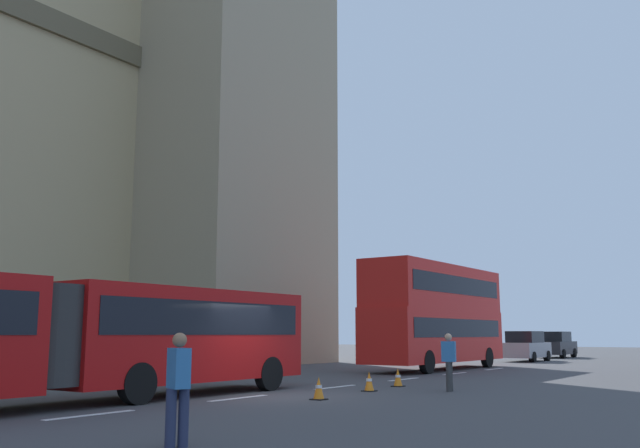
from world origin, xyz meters
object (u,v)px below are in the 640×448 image
object	(u,v)px
pedestrian_near_cones	(178,385)
pedestrian_by_kerb	(449,360)
sedan_trailing	(556,345)
traffic_cone_east	(398,378)
traffic_cone_west	(319,389)
sedan_lead	(526,346)
articulated_bus	(36,331)
double_decker_bus	(436,312)
traffic_cone_middle	(369,382)

from	to	relation	value
pedestrian_near_cones	pedestrian_by_kerb	bearing A→B (deg)	4.26
sedan_trailing	traffic_cone_east	size ratio (longest dim) A/B	7.59
traffic_cone_east	traffic_cone_west	bearing A→B (deg)	-174.78
sedan_trailing	pedestrian_near_cones	world-z (taller)	sedan_trailing
sedan_lead	pedestrian_by_kerb	distance (m)	24.16
pedestrian_near_cones	articulated_bus	bearing A→B (deg)	75.02
double_decker_bus	traffic_cone_east	xyz separation A→B (m)	(-10.41, -3.51, -2.43)
pedestrian_near_cones	traffic_cone_east	bearing A→B (deg)	13.64
double_decker_bus	pedestrian_near_cones	size ratio (longest dim) A/B	6.33
pedestrian_near_cones	pedestrian_by_kerb	size ratio (longest dim) A/B	1.00
sedan_lead	traffic_cone_west	bearing A→B (deg)	-172.30
pedestrian_near_cones	double_decker_bus	bearing A→B (deg)	15.95
traffic_cone_middle	traffic_cone_east	world-z (taller)	same
sedan_lead	traffic_cone_east	xyz separation A→B (m)	(-22.76, -3.30, -0.63)
traffic_cone_west	traffic_cone_east	distance (m)	5.13
sedan_lead	sedan_trailing	xyz separation A→B (m)	(7.82, 0.41, 0.00)
double_decker_bus	traffic_cone_west	size ratio (longest dim) A/B	18.44
double_decker_bus	sedan_lead	distance (m)	12.49
traffic_cone_middle	traffic_cone_east	size ratio (longest dim) A/B	1.00
sedan_lead	traffic_cone_middle	xyz separation A→B (m)	(-24.88, -3.49, -0.63)
double_decker_bus	articulated_bus	bearing A→B (deg)	-179.99
articulated_bus	double_decker_bus	world-z (taller)	double_decker_bus
sedan_trailing	traffic_cone_west	world-z (taller)	sedan_trailing
articulated_bus	traffic_cone_middle	bearing A→B (deg)	-23.34
articulated_bus	double_decker_bus	size ratio (longest dim) A/B	1.58
sedan_trailing	pedestrian_by_kerb	bearing A→B (deg)	-169.42
traffic_cone_west	traffic_cone_middle	distance (m)	3.00
sedan_lead	traffic_cone_east	bearing A→B (deg)	-171.75
double_decker_bus	traffic_cone_east	distance (m)	11.25
traffic_cone_west	pedestrian_near_cones	distance (m)	7.77
double_decker_bus	sedan_lead	size ratio (longest dim) A/B	2.43
double_decker_bus	sedan_lead	xyz separation A→B (m)	(12.36, -0.21, -1.80)
articulated_bus	pedestrian_near_cones	size ratio (longest dim) A/B	10.03
sedan_trailing	pedestrian_by_kerb	world-z (taller)	sedan_trailing
sedan_trailing	traffic_cone_east	xyz separation A→B (m)	(-30.58, -3.71, -0.63)
sedan_lead	traffic_cone_middle	size ratio (longest dim) A/B	7.59
traffic_cone_west	pedestrian_by_kerb	xyz separation A→B (m)	(4.33, -1.68, 0.63)
traffic_cone_middle	double_decker_bus	bearing A→B (deg)	16.44
sedan_lead	traffic_cone_east	world-z (taller)	sedan_lead
traffic_cone_middle	pedestrian_by_kerb	xyz separation A→B (m)	(1.34, -1.96, 0.63)
articulated_bus	pedestrian_near_cones	xyz separation A→B (m)	(-1.74, -6.52, -0.83)
sedan_trailing	pedestrian_near_cones	size ratio (longest dim) A/B	2.60
articulated_bus	pedestrian_by_kerb	bearing A→B (deg)	-29.73
traffic_cone_east	pedestrian_by_kerb	bearing A→B (deg)	-109.94
traffic_cone_west	pedestrian_by_kerb	world-z (taller)	pedestrian_by_kerb
traffic_cone_east	pedestrian_near_cones	xyz separation A→B (m)	(-12.42, -3.01, 0.63)
traffic_cone_west	double_decker_bus	bearing A→B (deg)	14.37
double_decker_bus	traffic_cone_middle	xyz separation A→B (m)	(-12.52, -3.70, -2.43)
articulated_bus	traffic_cone_west	size ratio (longest dim) A/B	29.23
traffic_cone_middle	sedan_trailing	bearing A→B (deg)	6.80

